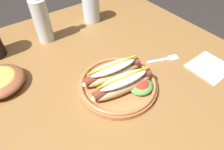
# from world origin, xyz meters

# --- Properties ---
(dining_table) EXTENTS (1.12, 0.96, 0.74)m
(dining_table) POSITION_xyz_m (0.00, 0.00, 0.64)
(dining_table) COLOR olive
(dining_table) RESTS_ON ground_plane
(hot_dog_plate) EXTENTS (0.24, 0.24, 0.08)m
(hot_dog_plate) POSITION_xyz_m (0.06, -0.10, 0.77)
(hot_dog_plate) COLOR #B77042
(hot_dog_plate) RESTS_ON dining_table
(fork) EXTENTS (0.12, 0.06, 0.00)m
(fork) POSITION_xyz_m (0.28, -0.10, 0.74)
(fork) COLOR silver
(fork) RESTS_ON dining_table
(water_cup) EXTENTS (0.08, 0.08, 0.13)m
(water_cup) POSITION_xyz_m (0.21, 0.30, 0.80)
(water_cup) COLOR silver
(water_cup) RESTS_ON dining_table
(glass_bottle) EXTENTS (0.06, 0.06, 0.23)m
(glass_bottle) POSITION_xyz_m (-0.02, 0.28, 0.83)
(glass_bottle) COLOR silver
(glass_bottle) RESTS_ON dining_table
(napkin) EXTENTS (0.13, 0.12, 0.00)m
(napkin) POSITION_xyz_m (0.37, -0.22, 0.74)
(napkin) COLOR white
(napkin) RESTS_ON dining_table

